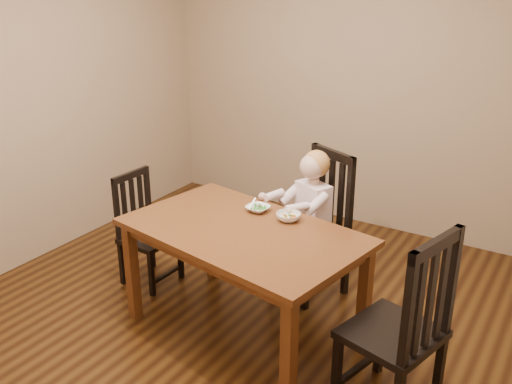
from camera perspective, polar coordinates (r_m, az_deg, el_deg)
The scene contains 9 objects.
room at distance 3.74m, azimuth -1.70°, elevation 5.66°, with size 4.01×4.01×2.71m.
dining_table at distance 3.77m, azimuth -1.30°, elevation -4.98°, with size 1.70×1.19×0.78m.
chair_child at distance 4.39m, azimuth 5.99°, elevation -3.38°, with size 0.63×0.62×1.11m.
chair_left at distance 4.60m, azimuth -11.02°, elevation -3.83°, with size 0.39×0.40×0.90m.
chair_right at distance 3.28m, azimuth 14.37°, elevation -13.07°, with size 0.58×0.59×1.14m.
toddler at distance 4.29m, azimuth 5.49°, elevation -1.68°, with size 0.35×0.44×0.60m, color white, non-canonical shape.
bowl_peas at distance 3.99m, azimuth 0.20°, elevation -1.66°, with size 0.16×0.16×0.04m, color white.
bowl_veg at distance 3.85m, azimuth 3.25°, elevation -2.49°, with size 0.17×0.17×0.05m, color white.
fork at distance 3.99m, azimuth -0.42°, elevation -1.27°, with size 0.03×0.13×0.05m.
Camera 1 is at (1.99, -3.00, 2.36)m, focal length 40.00 mm.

